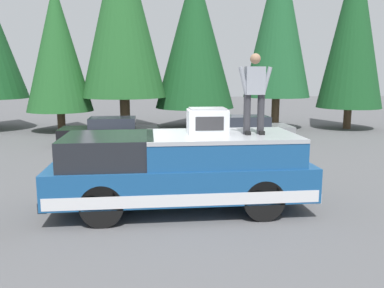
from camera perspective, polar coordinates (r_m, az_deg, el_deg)
The scene contains 11 objects.
ground_plane at distance 8.93m, azimuth -4.32°, elevation -9.07°, with size 90.00×90.00×0.00m, color #565659.
pickup_truck at distance 8.59m, azimuth -1.59°, elevation -3.74°, with size 2.01×5.54×1.65m.
compressor_unit at distance 8.49m, azimuth 2.23°, elevation 3.31°, with size 0.65×0.84×0.56m.
person_on_truck_bed at distance 8.50m, azimuth 8.98°, elevation 7.43°, with size 0.29×0.72×1.69m.
parked_car_grey at distance 17.34m, azimuth 7.49°, elevation 2.11°, with size 1.64×4.10×1.16m.
parked_car_black at distance 16.95m, azimuth -11.56°, elevation 1.82°, with size 1.64×4.10×1.16m.
conifer_far_left at distance 23.35m, azimuth 22.18°, elevation 15.34°, with size 3.39×3.39×9.68m.
conifer_left at distance 22.31m, azimuth 12.33°, elevation 16.98°, with size 3.54×3.54×9.79m.
conifer_center_left at distance 22.30m, azimuth 0.39°, elevation 15.17°, with size 4.35×4.35×8.82m.
conifer_center_right at distance 21.62m, azimuth -10.01°, elevation 18.40°, with size 4.38×4.38×10.60m.
conifer_right at distance 21.78m, azimuth -18.79°, elevation 12.95°, with size 3.36×3.36×7.49m.
Camera 1 is at (-8.45, 0.25, 2.90)m, focal length 37.12 mm.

